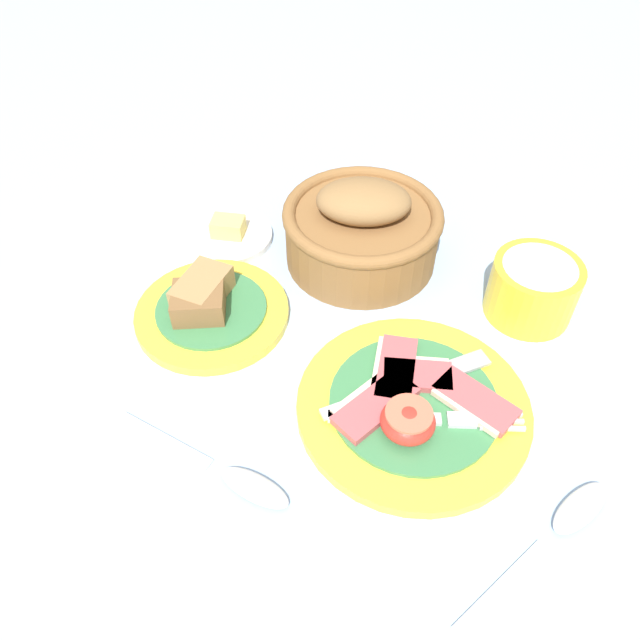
% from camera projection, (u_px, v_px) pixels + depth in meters
% --- Properties ---
extents(ground_plane, '(3.00, 3.00, 0.00)m').
position_uv_depth(ground_plane, '(331.00, 404.00, 0.62)').
color(ground_plane, '#93B2DB').
extents(breakfast_plate, '(0.23, 0.23, 0.04)m').
position_uv_depth(breakfast_plate, '(413.00, 405.00, 0.61)').
color(breakfast_plate, yellow).
rests_on(breakfast_plate, ground_plane).
extents(bread_plate, '(0.17, 0.17, 0.05)m').
position_uv_depth(bread_plate, '(209.00, 308.00, 0.70)').
color(bread_plate, yellow).
rests_on(bread_plate, ground_plane).
extents(sugar_cup, '(0.10, 0.10, 0.07)m').
position_uv_depth(sugar_cup, '(533.00, 288.00, 0.69)').
color(sugar_cup, yellow).
rests_on(sugar_cup, ground_plane).
extents(bread_basket, '(0.19, 0.19, 0.11)m').
position_uv_depth(bread_basket, '(362.00, 229.00, 0.74)').
color(bread_basket, brown).
rests_on(bread_basket, ground_plane).
extents(butter_dish, '(0.11, 0.11, 0.03)m').
position_uv_depth(butter_dish, '(229.00, 235.00, 0.80)').
color(butter_dish, silver).
rests_on(butter_dish, ground_plane).
extents(teaspoon_by_saucer, '(0.19, 0.05, 0.01)m').
position_uv_depth(teaspoon_by_saucer, '(230.00, 474.00, 0.56)').
color(teaspoon_by_saucer, silver).
rests_on(teaspoon_by_saucer, ground_plane).
extents(teaspoon_near_cup, '(0.11, 0.18, 0.01)m').
position_uv_depth(teaspoon_near_cup, '(561.00, 527.00, 0.53)').
color(teaspoon_near_cup, silver).
rests_on(teaspoon_near_cup, ground_plane).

